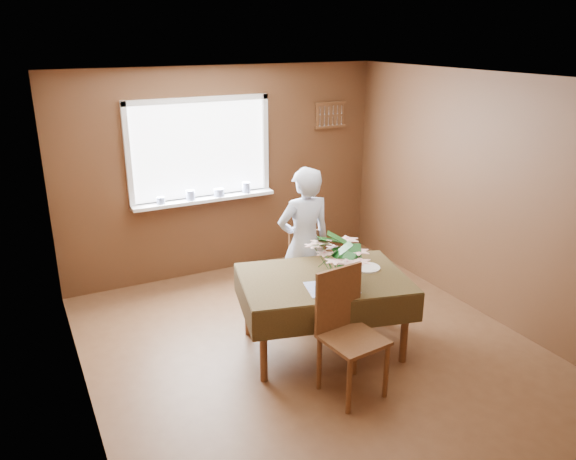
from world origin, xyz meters
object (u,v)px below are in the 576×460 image
chair_far (302,265)px  flower_bouquet (336,256)px  chair_near (347,328)px  seated_woman (304,243)px  dining_table (323,286)px

chair_far → flower_bouquet: bearing=81.2°
chair_near → chair_far: bearing=69.1°
chair_far → seated_woman: (-0.05, -0.14, 0.30)m
chair_near → flower_bouquet: (0.15, 0.44, 0.44)m
chair_far → seated_woman: seated_woman is taller
chair_far → seated_woman: bearing=72.4°
flower_bouquet → dining_table: bearing=90.2°
chair_near → seated_woman: seated_woman is taller
dining_table → chair_near: 0.66m
chair_near → flower_bouquet: flower_bouquet is taller
dining_table → chair_far: (0.22, 0.82, -0.14)m
chair_far → flower_bouquet: flower_bouquet is taller
chair_near → flower_bouquet: bearing=64.2°
seated_woman → flower_bouquet: 0.92m
chair_near → seated_woman: 1.37m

